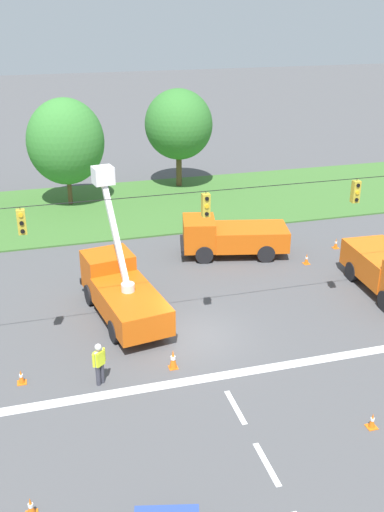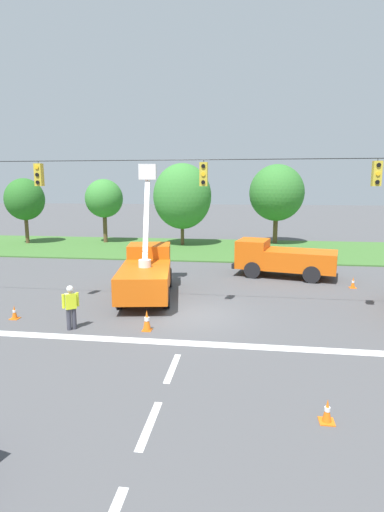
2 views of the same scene
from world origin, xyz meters
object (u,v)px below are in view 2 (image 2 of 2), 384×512
traffic_cone_near_bucket (353,283)px  tree_far_west (25,199)px  tree_west (104,199)px  utility_truck_bucket_lift (147,269)px  traffic_cone_far_left (327,411)px  traffic_cone_far_right (147,320)px  road_worker (71,305)px  tree_centre (182,196)px  utility_truck_support_far (282,258)px  traffic_cone_centre_line (14,312)px  tree_east (277,193)px

traffic_cone_near_bucket → tree_far_west: bearing=153.9°
tree_west → utility_truck_bucket_lift: utility_truck_bucket_lift is taller
tree_far_west → traffic_cone_far_left: size_ratio=10.53×
traffic_cone_far_right → road_worker: bearing=-174.7°
tree_centre → traffic_cone_near_bucket: tree_centre is taller
road_worker → traffic_cone_far_right: size_ratio=2.14×
utility_truck_support_far → traffic_cone_centre_line: (-11.85, -9.70, -0.87)m
utility_truck_bucket_lift → tree_west: bearing=115.9°
tree_east → traffic_cone_centre_line: size_ratio=12.57×
tree_far_west → tree_centre: tree_centre is taller
traffic_cone_far_left → utility_truck_support_far: bearing=89.2°
tree_west → tree_east: (16.28, 1.56, 0.56)m
tree_centre → traffic_cone_centre_line: bearing=-100.1°
utility_truck_bucket_lift → tree_east: bearing=68.0°
tree_west → traffic_cone_near_bucket: (19.42, -14.65, -4.00)m
utility_truck_bucket_lift → traffic_cone_far_right: 5.17m
tree_far_west → traffic_cone_far_right: size_ratio=7.50×
utility_truck_support_far → road_worker: utility_truck_support_far is taller
tree_centre → traffic_cone_near_bucket: size_ratio=12.31×
utility_truck_support_far → traffic_cone_far_left: size_ratio=10.96×
tree_west → utility_truck_support_far: tree_west is taller
tree_east → utility_truck_support_far: size_ratio=1.16×
utility_truck_bucket_lift → traffic_cone_far_left: utility_truck_bucket_lift is taller
tree_west → traffic_cone_centre_line: bearing=-79.9°
utility_truck_bucket_lift → utility_truck_support_far: size_ratio=1.07×
traffic_cone_near_bucket → road_worker: bearing=-147.0°
road_worker → traffic_cone_far_right: 3.02m
utility_truck_bucket_lift → tree_far_west: bearing=134.5°
tree_centre → traffic_cone_near_bucket: (11.74, -13.96, -4.26)m
tree_east → traffic_cone_far_left: 29.83m
traffic_cone_near_bucket → traffic_cone_far_left: (-3.88, -13.26, -0.01)m
tree_centre → traffic_cone_centre_line: (-3.78, -21.27, -4.27)m
traffic_cone_far_right → traffic_cone_centre_line: size_ratio=1.39×
traffic_cone_far_left → traffic_cone_far_right: size_ratio=0.71×
traffic_cone_far_right → tree_far_west: bearing=129.0°
utility_truck_bucket_lift → traffic_cone_far_left: size_ratio=11.74×
utility_truck_bucket_lift → traffic_cone_far_left: bearing=-55.9°
tree_centre → utility_truck_support_far: 14.51m
tree_centre → road_worker: (-0.85, -22.12, -3.55)m
traffic_cone_far_left → traffic_cone_far_right: 7.87m
utility_truck_bucket_lift → traffic_cone_near_bucket: (10.86, 2.95, -1.07)m
tree_east → traffic_cone_near_bucket: 17.13m
utility_truck_bucket_lift → traffic_cone_centre_line: (-4.65, -4.36, -1.07)m
tree_centre → tree_far_west: bearing=-176.5°
tree_centre → traffic_cone_far_right: (2.10, -21.84, -4.14)m
tree_centre → tree_east: size_ratio=1.00×
tree_far_west → tree_west: bearing=12.5°
tree_far_west → traffic_cone_near_bucket: bearing=-26.1°
utility_truck_support_far → traffic_cone_far_left: utility_truck_support_far is taller
traffic_cone_near_bucket → utility_truck_bucket_lift: bearing=-164.8°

